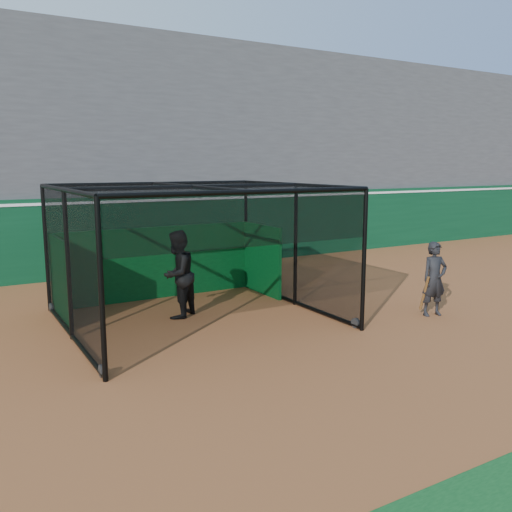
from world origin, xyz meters
TOP-DOWN VIEW (x-y plane):
  - ground at (0.00, 0.00)m, footprint 120.00×120.00m
  - outfield_wall at (0.00, 8.50)m, footprint 50.00×0.50m
  - grandstand at (0.00, 12.27)m, footprint 50.00×7.85m
  - batting_cage at (-0.73, 2.31)m, footprint 5.57×5.16m
  - batter at (-0.99, 2.71)m, footprint 1.25×1.21m
  - on_deck_player at (4.24, -0.17)m, footprint 0.71×0.54m

SIDE VIEW (x-z plane):
  - ground at x=0.00m, z-range 0.00..0.00m
  - on_deck_player at x=4.24m, z-range 0.00..1.74m
  - batter at x=-0.99m, z-range 0.00..2.02m
  - outfield_wall at x=0.00m, z-range 0.04..2.54m
  - batting_cage at x=-0.73m, z-range 0.00..3.01m
  - grandstand at x=0.00m, z-range 0.00..8.95m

